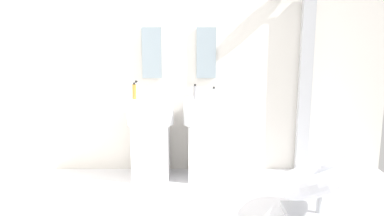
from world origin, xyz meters
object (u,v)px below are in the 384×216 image
soap_bottle_clear (214,95)px  soap_bottle_white (136,90)px  towel_rack (6,156)px  pedestal_sink_left (151,134)px  soap_bottle_grey (195,92)px  pedestal_sink_right (206,134)px  shower_column (304,81)px  soap_bottle_amber (134,91)px  lounge_chair (320,181)px

soap_bottle_clear → soap_bottle_white: bearing=162.8°
towel_rack → soap_bottle_white: bearing=54.7°
soap_bottle_clear → pedestal_sink_left: bearing=166.9°
soap_bottle_grey → soap_bottle_white: size_ratio=0.89×
pedestal_sink_right → towel_rack: pedestal_sink_right is taller
pedestal_sink_left → shower_column: (1.73, 0.21, 0.58)m
pedestal_sink_right → soap_bottle_clear: (0.07, -0.16, 0.47)m
pedestal_sink_left → soap_bottle_amber: size_ratio=5.58×
pedestal_sink_left → soap_bottle_amber: (-0.17, -0.01, 0.48)m
towel_rack → soap_bottle_grey: size_ratio=5.66×
lounge_chair → soap_bottle_amber: bearing=150.0°
pedestal_sink_left → soap_bottle_clear: 0.85m
pedestal_sink_left → shower_column: size_ratio=0.49×
soap_bottle_grey → pedestal_sink_right: bearing=17.1°
shower_column → pedestal_sink_left: bearing=-173.1°
pedestal_sink_left → shower_column: bearing=6.9°
pedestal_sink_left → soap_bottle_clear: (0.69, -0.16, 0.47)m
pedestal_sink_left → shower_column: 1.84m
shower_column → soap_bottle_clear: (-1.05, -0.37, -0.10)m
lounge_chair → towel_rack: towel_rack is taller
soap_bottle_amber → soap_bottle_grey: size_ratio=1.07×
soap_bottle_white → towel_rack: bearing=-125.3°
pedestal_sink_right → soap_bottle_amber: soap_bottle_amber is taller
shower_column → soap_bottle_amber: size_ratio=11.38×
lounge_chair → soap_bottle_grey: size_ratio=6.39×
soap_bottle_amber → soap_bottle_clear: soap_bottle_amber is taller
shower_column → soap_bottle_grey: shower_column is taller
soap_bottle_white → lounge_chair: bearing=-32.7°
towel_rack → soap_bottle_grey: (1.55, 1.13, 0.35)m
pedestal_sink_right → shower_column: size_ratio=0.49×
pedestal_sink_left → soap_bottle_white: soap_bottle_white is taller
pedestal_sink_right → soap_bottle_amber: (-0.79, -0.01, 0.48)m
pedestal_sink_left → soap_bottle_clear: size_ratio=6.41×
soap_bottle_clear → lounge_chair: bearing=-43.9°
towel_rack → soap_bottle_white: soap_bottle_white is taller
shower_column → soap_bottle_clear: 1.12m
soap_bottle_amber → soap_bottle_clear: 0.87m
pedestal_sink_right → soap_bottle_amber: 0.93m
lounge_chair → soap_bottle_white: (-1.74, 1.12, 0.64)m
shower_column → soap_bottle_amber: shower_column is taller
soap_bottle_white → pedestal_sink_right: bearing=-7.4°
pedestal_sink_left → towel_rack: size_ratio=1.06×
pedestal_sink_right → soap_bottle_amber: size_ratio=5.58×
towel_rack → soap_bottle_clear: (1.75, 1.01, 0.35)m
soap_bottle_white → soap_bottle_clear: soap_bottle_white is taller
pedestal_sink_left → shower_column: shower_column is taller
lounge_chair → soap_bottle_grey: 1.59m
pedestal_sink_left → soap_bottle_grey: 0.69m
pedestal_sink_left → lounge_chair: 1.88m
soap_bottle_amber → soap_bottle_clear: bearing=-10.1°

